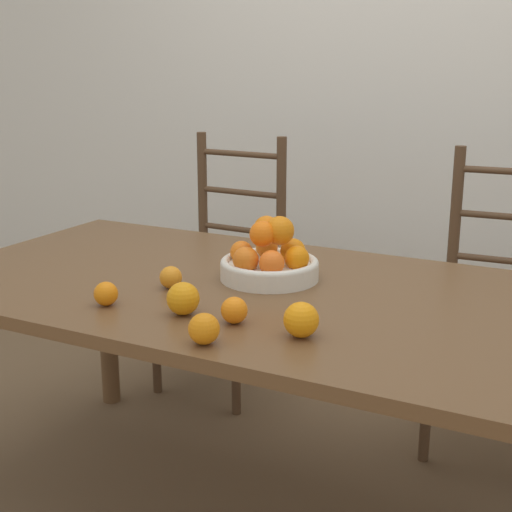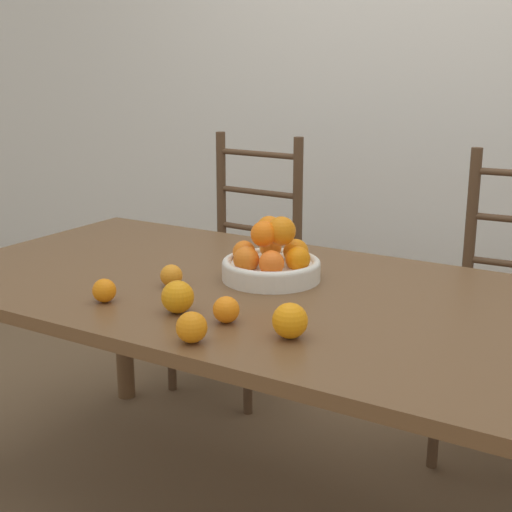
{
  "view_description": "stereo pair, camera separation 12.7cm",
  "coord_description": "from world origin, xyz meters",
  "px_view_note": "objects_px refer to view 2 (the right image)",
  "views": [
    {
      "loc": [
        0.82,
        -1.66,
        1.32
      ],
      "look_at": [
        -0.02,
        -0.0,
        0.81
      ],
      "focal_mm": 50.0,
      "sensor_mm": 36.0,
      "label": 1
    },
    {
      "loc": [
        0.93,
        -1.6,
        1.32
      ],
      "look_at": [
        -0.02,
        -0.0,
        0.81
      ],
      "focal_mm": 50.0,
      "sensor_mm": 36.0,
      "label": 2
    }
  ],
  "objects_px": {
    "orange_loose_0": "(192,327)",
    "orange_loose_5": "(171,276)",
    "orange_loose_4": "(290,321)",
    "orange_loose_1": "(104,290)",
    "fruit_bowl": "(272,260)",
    "orange_loose_3": "(226,310)",
    "chair_left": "(240,272)",
    "orange_loose_2": "(178,297)"
  },
  "relations": [
    {
      "from": "orange_loose_4",
      "to": "fruit_bowl",
      "type": "bearing_deg",
      "value": 125.1
    },
    {
      "from": "orange_loose_2",
      "to": "orange_loose_4",
      "type": "bearing_deg",
      "value": -0.7
    },
    {
      "from": "fruit_bowl",
      "to": "orange_loose_2",
      "type": "distance_m",
      "value": 0.36
    },
    {
      "from": "orange_loose_5",
      "to": "chair_left",
      "type": "relative_size",
      "value": 0.06
    },
    {
      "from": "orange_loose_0",
      "to": "orange_loose_5",
      "type": "relative_size",
      "value": 1.13
    },
    {
      "from": "orange_loose_3",
      "to": "chair_left",
      "type": "xyz_separation_m",
      "value": [
        -0.63,
        1.05,
        -0.27
      ]
    },
    {
      "from": "orange_loose_2",
      "to": "orange_loose_5",
      "type": "xyz_separation_m",
      "value": [
        -0.14,
        0.16,
        -0.01
      ]
    },
    {
      "from": "fruit_bowl",
      "to": "orange_loose_1",
      "type": "relative_size",
      "value": 4.53
    },
    {
      "from": "orange_loose_3",
      "to": "orange_loose_5",
      "type": "height_order",
      "value": "orange_loose_3"
    },
    {
      "from": "chair_left",
      "to": "orange_loose_0",
      "type": "bearing_deg",
      "value": -59.63
    },
    {
      "from": "fruit_bowl",
      "to": "orange_loose_4",
      "type": "relative_size",
      "value": 3.45
    },
    {
      "from": "orange_loose_4",
      "to": "orange_loose_5",
      "type": "height_order",
      "value": "orange_loose_4"
    },
    {
      "from": "orange_loose_4",
      "to": "chair_left",
      "type": "bearing_deg",
      "value": 127.15
    },
    {
      "from": "chair_left",
      "to": "orange_loose_5",
      "type": "bearing_deg",
      "value": -66.44
    },
    {
      "from": "orange_loose_1",
      "to": "orange_loose_3",
      "type": "relative_size",
      "value": 0.96
    },
    {
      "from": "orange_loose_2",
      "to": "orange_loose_4",
      "type": "height_order",
      "value": "same"
    },
    {
      "from": "orange_loose_4",
      "to": "orange_loose_1",
      "type": "bearing_deg",
      "value": -176.93
    },
    {
      "from": "orange_loose_2",
      "to": "chair_left",
      "type": "height_order",
      "value": "chair_left"
    },
    {
      "from": "orange_loose_0",
      "to": "orange_loose_1",
      "type": "distance_m",
      "value": 0.37
    },
    {
      "from": "orange_loose_1",
      "to": "chair_left",
      "type": "distance_m",
      "value": 1.15
    },
    {
      "from": "orange_loose_4",
      "to": "orange_loose_5",
      "type": "bearing_deg",
      "value": 160.17
    },
    {
      "from": "orange_loose_2",
      "to": "orange_loose_5",
      "type": "relative_size",
      "value": 1.32
    },
    {
      "from": "fruit_bowl",
      "to": "orange_loose_4",
      "type": "height_order",
      "value": "fruit_bowl"
    },
    {
      "from": "orange_loose_5",
      "to": "chair_left",
      "type": "bearing_deg",
      "value": 111.03
    },
    {
      "from": "fruit_bowl",
      "to": "orange_loose_3",
      "type": "height_order",
      "value": "fruit_bowl"
    },
    {
      "from": "orange_loose_1",
      "to": "chair_left",
      "type": "height_order",
      "value": "chair_left"
    },
    {
      "from": "orange_loose_2",
      "to": "orange_loose_1",
      "type": "bearing_deg",
      "value": -171.36
    },
    {
      "from": "orange_loose_2",
      "to": "fruit_bowl",
      "type": "bearing_deg",
      "value": 80.58
    },
    {
      "from": "orange_loose_1",
      "to": "orange_loose_2",
      "type": "distance_m",
      "value": 0.21
    },
    {
      "from": "orange_loose_1",
      "to": "orange_loose_0",
      "type": "bearing_deg",
      "value": -16.8
    },
    {
      "from": "fruit_bowl",
      "to": "orange_loose_4",
      "type": "distance_m",
      "value": 0.44
    },
    {
      "from": "orange_loose_0",
      "to": "orange_loose_3",
      "type": "bearing_deg",
      "value": 91.28
    },
    {
      "from": "orange_loose_1",
      "to": "orange_loose_2",
      "type": "relative_size",
      "value": 0.76
    },
    {
      "from": "orange_loose_0",
      "to": "chair_left",
      "type": "relative_size",
      "value": 0.07
    },
    {
      "from": "orange_loose_0",
      "to": "orange_loose_5",
      "type": "xyz_separation_m",
      "value": [
        -0.29,
        0.3,
        -0.0
      ]
    },
    {
      "from": "fruit_bowl",
      "to": "orange_loose_2",
      "type": "xyz_separation_m",
      "value": [
        -0.06,
        -0.36,
        -0.02
      ]
    },
    {
      "from": "orange_loose_2",
      "to": "chair_left",
      "type": "xyz_separation_m",
      "value": [
        -0.49,
        1.05,
        -0.28
      ]
    },
    {
      "from": "orange_loose_3",
      "to": "chair_left",
      "type": "relative_size",
      "value": 0.06
    },
    {
      "from": "fruit_bowl",
      "to": "orange_loose_0",
      "type": "xyz_separation_m",
      "value": [
        0.08,
        -0.5,
        -0.02
      ]
    },
    {
      "from": "orange_loose_2",
      "to": "orange_loose_4",
      "type": "distance_m",
      "value": 0.31
    },
    {
      "from": "fruit_bowl",
      "to": "orange_loose_5",
      "type": "height_order",
      "value": "fruit_bowl"
    },
    {
      "from": "orange_loose_0",
      "to": "orange_loose_2",
      "type": "height_order",
      "value": "orange_loose_2"
    }
  ]
}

